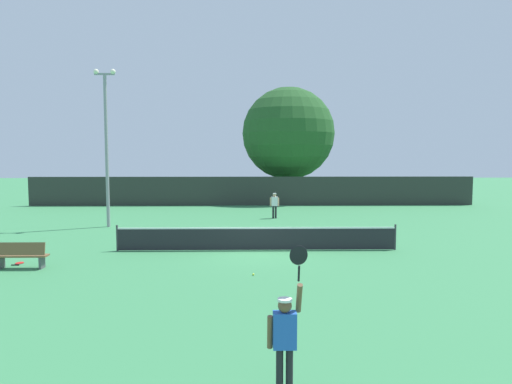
% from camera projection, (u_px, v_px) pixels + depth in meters
% --- Properties ---
extents(ground_plane, '(120.00, 120.00, 0.00)m').
position_uv_depth(ground_plane, '(257.00, 250.00, 18.92)').
color(ground_plane, '#387F4C').
extents(tennis_net, '(11.58, 0.08, 1.07)m').
position_uv_depth(tennis_net, '(257.00, 238.00, 18.88)').
color(tennis_net, '#232328').
rests_on(tennis_net, ground).
extents(perimeter_fence, '(34.66, 0.12, 2.25)m').
position_uv_depth(perimeter_fence, '(252.00, 191.00, 35.66)').
color(perimeter_fence, '#2D332D').
rests_on(perimeter_fence, ground).
extents(player_serving, '(0.68, 0.39, 2.47)m').
position_uv_depth(player_serving, '(285.00, 331.00, 7.43)').
color(player_serving, blue).
rests_on(player_serving, ground).
extents(player_receiving, '(0.57, 0.23, 1.57)m').
position_uv_depth(player_receiving, '(275.00, 203.00, 28.41)').
color(player_receiving, white).
rests_on(player_receiving, ground).
extents(tennis_ball, '(0.07, 0.07, 0.07)m').
position_uv_depth(tennis_ball, '(253.00, 274.00, 14.98)').
color(tennis_ball, '#CCE033').
rests_on(tennis_ball, ground).
extents(spare_racket, '(0.28, 0.52, 0.04)m').
position_uv_depth(spare_racket, '(19.00, 263.00, 16.61)').
color(spare_racket, black).
rests_on(spare_racket, ground).
extents(courtside_bench, '(1.80, 0.44, 0.95)m').
position_uv_depth(courtside_bench, '(21.00, 255.00, 15.80)').
color(courtside_bench, brown).
rests_on(courtside_bench, ground).
extents(light_pole, '(1.18, 0.28, 8.53)m').
position_uv_depth(light_pole, '(106.00, 138.00, 24.76)').
color(light_pole, gray).
rests_on(light_pole, ground).
extents(large_tree, '(7.85, 7.85, 9.70)m').
position_uv_depth(large_tree, '(288.00, 134.00, 39.04)').
color(large_tree, brown).
rests_on(large_tree, ground).
extents(parked_car_near, '(2.04, 4.26, 1.69)m').
position_uv_depth(parked_car_near, '(220.00, 190.00, 41.46)').
color(parked_car_near, red).
rests_on(parked_car_near, ground).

